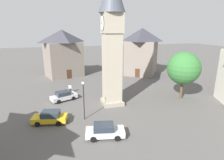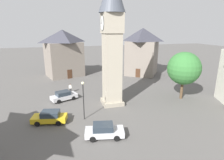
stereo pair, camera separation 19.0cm
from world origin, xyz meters
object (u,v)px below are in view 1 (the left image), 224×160
object	(u,v)px
pedestrian	(70,87)
building_terrace_right	(63,53)
clock_tower	(112,29)
building_corner_back	(142,51)
car_red_corner	(105,131)
car_silver_kerb	(64,96)
lamp_post	(84,95)
tree	(184,68)
car_blue_kerb	(50,117)

from	to	relation	value
pedestrian	building_terrace_right	xyz separation A→B (m)	(13.13, 0.50, 4.60)
clock_tower	building_corner_back	world-z (taller)	clock_tower
clock_tower	car_red_corner	world-z (taller)	clock_tower
car_silver_kerb	building_corner_back	size ratio (longest dim) A/B	0.39
building_terrace_right	lamp_post	size ratio (longest dim) A/B	2.21
building_terrace_right	car_red_corner	bearing A→B (deg)	-173.97
car_red_corner	building_corner_back	size ratio (longest dim) A/B	0.38
clock_tower	car_red_corner	bearing A→B (deg)	158.81
clock_tower	tree	bearing A→B (deg)	-95.09
car_silver_kerb	car_red_corner	xyz separation A→B (m)	(-11.96, -3.79, 0.00)
pedestrian	tree	world-z (taller)	tree
building_terrace_right	building_corner_back	distance (m)	19.20
car_blue_kerb	pedestrian	xyz separation A→B (m)	(10.62, -3.16, 0.25)
car_silver_kerb	building_corner_back	world-z (taller)	building_corner_back
car_blue_kerb	tree	size ratio (longest dim) A/B	0.57
tree	building_corner_back	xyz separation A→B (m)	(17.65, -0.95, 0.73)
car_silver_kerb	car_blue_kerb	bearing A→B (deg)	165.13
car_blue_kerb	clock_tower	bearing A→B (deg)	-67.88
car_red_corner	pedestrian	world-z (taller)	pedestrian
clock_tower	car_silver_kerb	xyz separation A→B (m)	(3.46, 7.09, -10.30)
car_blue_kerb	tree	world-z (taller)	tree
car_silver_kerb	tree	world-z (taller)	tree
clock_tower	tree	xyz separation A→B (m)	(-1.03, -11.62, -5.97)
clock_tower	lamp_post	distance (m)	9.89
car_blue_kerb	car_red_corner	bearing A→B (deg)	-130.51
car_red_corner	building_terrace_right	size ratio (longest dim) A/B	0.40
car_silver_kerb	lamp_post	xyz separation A→B (m)	(-7.34, -2.29, 2.58)
clock_tower	pedestrian	world-z (taller)	clock_tower
building_terrace_right	lamp_post	bearing A→B (deg)	-176.38
tree	building_corner_back	bearing A→B (deg)	-3.07
car_silver_kerb	car_red_corner	world-z (taller)	same
clock_tower	pedestrian	size ratio (longest dim) A/B	11.22
car_silver_kerb	car_red_corner	bearing A→B (deg)	-162.40
building_corner_back	car_blue_kerb	bearing A→B (deg)	133.25
car_silver_kerb	tree	bearing A→B (deg)	-103.50
building_corner_back	clock_tower	bearing A→B (deg)	142.91
car_blue_kerb	car_red_corner	xyz separation A→B (m)	(-4.85, -5.68, 0.00)
clock_tower	building_terrace_right	bearing A→B (deg)	17.44
car_blue_kerb	building_terrace_right	world-z (taller)	building_terrace_right
pedestrian	building_corner_back	bearing A→B (deg)	-62.32
clock_tower	pedestrian	xyz separation A→B (m)	(6.97, 5.82, -10.06)
car_blue_kerb	car_silver_kerb	distance (m)	7.35
car_red_corner	building_corner_back	bearing A→B (deg)	-32.27
car_blue_kerb	pedestrian	bearing A→B (deg)	-16.55
tree	lamp_post	size ratio (longest dim) A/B	1.55
car_red_corner	lamp_post	world-z (taller)	lamp_post
pedestrian	building_terrace_right	size ratio (longest dim) A/B	0.15
car_red_corner	lamp_post	bearing A→B (deg)	18.02
car_blue_kerb	building_corner_back	distance (m)	30.00
pedestrian	clock_tower	bearing A→B (deg)	-140.16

